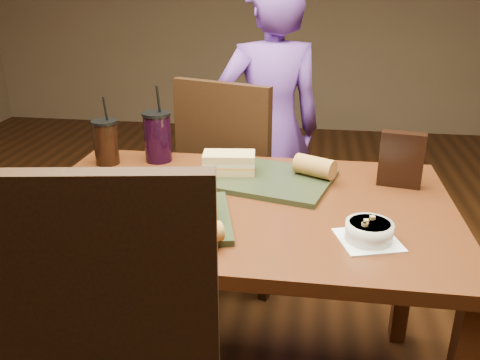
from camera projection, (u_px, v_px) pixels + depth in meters
name	position (u px, v px, depth m)	size (l,w,h in m)	color
dining_table	(240.00, 227.00, 1.60)	(1.30, 0.85, 0.75)	#4C230F
chair_far	(226.00, 177.00, 2.27)	(0.56, 0.57, 1.01)	black
diner	(270.00, 131.00, 2.44)	(0.51, 0.34, 1.41)	#613592
tray_near	(155.00, 220.00, 1.42)	(0.42, 0.32, 0.02)	black
tray_far	(267.00, 179.00, 1.72)	(0.42, 0.32, 0.02)	black
salad_bowl	(165.00, 204.00, 1.39)	(0.26, 0.26, 0.09)	silver
soup_bowl	(369.00, 231.00, 1.32)	(0.19, 0.19, 0.06)	white
sandwich_near	(107.00, 197.00, 1.48)	(0.15, 0.13, 0.06)	#593819
sandwich_far	(229.00, 163.00, 1.73)	(0.19, 0.12, 0.07)	tan
baguette_near	(202.00, 234.00, 1.27)	(0.05, 0.05, 0.10)	#AD7533
baguette_far	(315.00, 167.00, 1.70)	(0.07, 0.07, 0.14)	#AD7533
cup_cola	(106.00, 142.00, 1.85)	(0.09, 0.09, 0.25)	black
cup_berry	(158.00, 137.00, 1.88)	(0.11, 0.11, 0.29)	black
chip_bag	(401.00, 160.00, 1.65)	(0.14, 0.04, 0.18)	black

